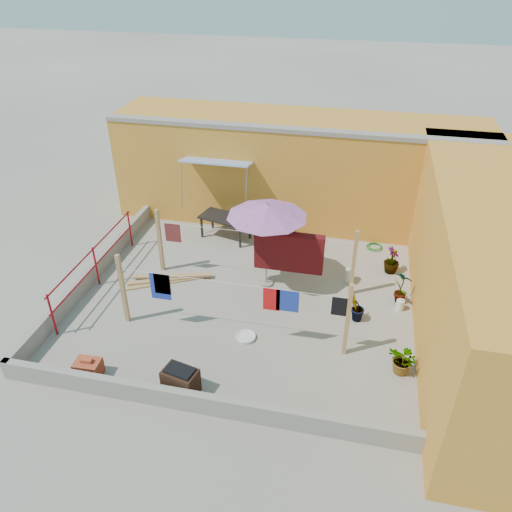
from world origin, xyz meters
name	(u,v)px	position (x,y,z in m)	size (l,w,h in m)	color
ground	(246,299)	(0.00, 0.00, 0.00)	(80.00, 80.00, 0.00)	#9E998E
wall_back	(297,169)	(0.50, 4.69, 1.61)	(11.00, 3.27, 3.21)	#C37B2A
wall_right	(484,271)	(5.20, 0.00, 1.60)	(2.40, 9.00, 3.20)	#C37B2A
parapet_front	(201,403)	(0.00, -3.58, 0.22)	(8.30, 0.16, 0.44)	gray
parapet_left	(94,272)	(-4.08, 0.00, 0.22)	(0.16, 7.30, 0.44)	gray
red_railing	(95,261)	(-3.85, -0.20, 0.72)	(0.05, 4.20, 1.10)	maroon
clothesline_rig	(280,257)	(0.73, 0.56, 1.00)	(5.09, 2.35, 1.80)	tan
patio_umbrella	(267,211)	(0.36, 0.74, 2.11)	(2.11, 2.11, 2.35)	gray
outdoor_table	(225,219)	(-1.30, 2.83, 0.63)	(1.63, 1.10, 0.70)	black
brick_stack	(88,368)	(-2.51, -3.20, 0.19)	(0.53, 0.40, 0.45)	#B44029
lumber_pile	(168,279)	(-2.17, 0.30, 0.07)	(2.11, 1.15, 0.13)	tan
brazier	(181,381)	(-0.53, -3.20, 0.29)	(0.74, 0.58, 0.59)	black
white_basin	(246,337)	(0.33, -1.41, 0.04)	(0.45, 0.45, 0.08)	silver
water_jug_a	(350,275)	(2.44, 1.36, 0.17)	(0.24, 0.24, 0.38)	silver
water_jug_b	(400,305)	(3.70, 0.40, 0.14)	(0.20, 0.20, 0.31)	silver
green_hose	(374,247)	(3.05, 3.20, 0.03)	(0.47, 0.47, 0.07)	#1A761B
plant_back_a	(283,226)	(0.38, 3.14, 0.42)	(0.75, 0.65, 0.84)	#175219
plant_back_b	(392,260)	(3.48, 2.02, 0.37)	(0.41, 0.41, 0.73)	#175219
plant_right_a	(402,287)	(3.70, 0.71, 0.46)	(0.48, 0.33, 0.92)	#175219
plant_right_b	(357,308)	(2.68, -0.25, 0.35)	(0.39, 0.31, 0.71)	#175219
plant_right_c	(404,361)	(3.70, -1.73, 0.33)	(0.60, 0.52, 0.67)	#175219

